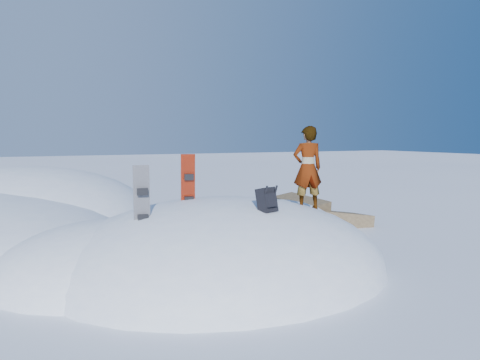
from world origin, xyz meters
name	(u,v)px	position (x,y,z in m)	size (l,w,h in m)	color
ground	(222,270)	(0.00, 0.00, 0.00)	(120.00, 120.00, 0.00)	white
snow_mound	(210,268)	(-0.17, 0.24, 0.00)	(8.00, 6.00, 3.00)	white
rock_outcrop	(296,228)	(3.72, 3.01, 0.01)	(4.68, 4.41, 1.68)	brown
snowboard_red	(188,191)	(-0.59, 0.38, 1.64)	(0.31, 0.23, 1.55)	red
snowboard_dark	(142,208)	(-1.73, -0.35, 1.47)	(0.30, 0.19, 1.58)	black
backpack	(267,200)	(0.42, -1.12, 1.58)	(0.41, 0.45, 0.54)	black
gear_pile	(87,301)	(-2.80, -0.95, 0.10)	(0.78, 0.60, 0.20)	black
person	(308,168)	(1.88, -0.26, 2.07)	(0.65, 0.43, 1.79)	slate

